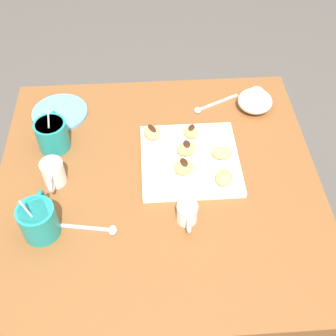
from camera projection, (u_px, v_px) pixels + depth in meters
ground_plane at (162, 293)px, 1.69m from camera, size 8.00×8.00×0.00m
dining_table at (159, 209)px, 1.25m from camera, size 0.85×0.87×0.71m
pastry_plate_square at (190, 160)px, 1.18m from camera, size 0.27×0.27×0.02m
coffee_mug_teal_left at (38, 220)px, 1.01m from camera, size 0.13×0.09×0.14m
coffee_mug_teal_right at (52, 134)px, 1.19m from camera, size 0.13×0.09×0.14m
cream_pitcher_white at (53, 172)px, 1.11m from camera, size 0.10×0.06×0.07m
ice_cream_bowl at (255, 100)px, 1.31m from camera, size 0.11×0.11×0.08m
chocolate_sauce_pitcher at (187, 213)px, 1.04m from camera, size 0.09×0.05×0.06m
saucer_sky_left at (60, 113)px, 1.31m from camera, size 0.17×0.17×0.01m
loose_spoon_near_saucer at (93, 228)px, 1.04m from camera, size 0.04×0.16×0.01m
loose_spoon_by_plate at (211, 105)px, 1.34m from camera, size 0.08×0.15×0.01m
beignet_0 at (186, 149)px, 1.18m from camera, size 0.05×0.06×0.04m
chocolate_drizzle_0 at (187, 144)px, 1.16m from camera, size 0.03×0.02×0.00m
beignet_1 at (152, 133)px, 1.22m from camera, size 0.06×0.06×0.03m
chocolate_drizzle_1 at (152, 128)px, 1.21m from camera, size 0.04×0.03×0.00m
beignet_2 at (184, 167)px, 1.13m from camera, size 0.05×0.06×0.04m
chocolate_drizzle_2 at (184, 162)px, 1.12m from camera, size 0.04×0.03×0.00m
beignet_3 at (191, 132)px, 1.22m from camera, size 0.06×0.06×0.03m
chocolate_drizzle_3 at (191, 128)px, 1.21m from camera, size 0.03×0.03×0.00m
beignet_4 at (224, 178)px, 1.11m from camera, size 0.07×0.06×0.03m
beignet_5 at (222, 153)px, 1.17m from camera, size 0.05×0.06×0.03m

